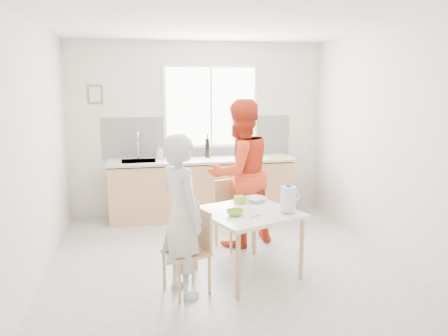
% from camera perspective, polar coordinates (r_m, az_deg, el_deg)
% --- Properties ---
extents(ground, '(4.50, 4.50, 0.00)m').
position_cam_1_polar(ground, '(5.13, 0.38, -12.67)').
color(ground, '#B7B7B2').
rests_on(ground, ground).
extents(room_shell, '(4.50, 4.50, 4.50)m').
position_cam_1_polar(room_shell, '(4.72, 0.40, 5.95)').
color(room_shell, silver).
rests_on(room_shell, ground).
extents(window, '(1.50, 0.06, 1.30)m').
position_cam_1_polar(window, '(6.94, -1.72, 8.02)').
color(window, white).
rests_on(window, room_shell).
extents(backsplash, '(3.00, 0.02, 0.65)m').
position_cam_1_polar(backsplash, '(6.96, -3.34, 4.09)').
color(backsplash, white).
rests_on(backsplash, room_shell).
extents(picture_frame, '(0.22, 0.03, 0.28)m').
position_cam_1_polar(picture_frame, '(6.86, -16.49, 9.22)').
color(picture_frame, '#4F893E').
rests_on(picture_frame, room_shell).
extents(kitchen_counter, '(2.84, 0.64, 1.37)m').
position_cam_1_polar(kitchen_counter, '(6.82, -2.96, -2.95)').
color(kitchen_counter, tan).
rests_on(kitchen_counter, ground).
extents(dining_table, '(1.22, 1.22, 0.72)m').
position_cam_1_polar(dining_table, '(4.71, 3.08, -6.50)').
color(dining_table, white).
rests_on(dining_table, ground).
extents(chair_left, '(0.51, 0.51, 0.84)m').
position_cam_1_polar(chair_left, '(4.42, -4.25, -10.21)').
color(chair_left, tan).
rests_on(chair_left, ground).
extents(chair_far, '(0.51, 0.51, 0.85)m').
position_cam_1_polar(chair_far, '(5.59, 1.01, -5.53)').
color(chair_far, tan).
rests_on(chair_far, ground).
extents(person_white, '(0.57, 0.68, 1.60)m').
position_cam_1_polar(person_white, '(4.26, -5.53, -6.25)').
color(person_white, silver).
rests_on(person_white, ground).
extents(person_red, '(1.11, 1.00, 1.87)m').
position_cam_1_polar(person_red, '(5.55, 2.09, -0.69)').
color(person_red, red).
rests_on(person_red, ground).
extents(bowl_green, '(0.23, 0.23, 0.06)m').
position_cam_1_polar(bowl_green, '(4.53, 1.42, -5.85)').
color(bowl_green, '#77B429').
rests_on(bowl_green, dining_table).
extents(bowl_white, '(0.29, 0.29, 0.06)m').
position_cam_1_polar(bowl_white, '(5.04, 4.17, -4.11)').
color(bowl_white, white).
rests_on(bowl_white, dining_table).
extents(milk_jug, '(0.22, 0.16, 0.29)m').
position_cam_1_polar(milk_jug, '(4.63, 8.43, -3.95)').
color(milk_jug, white).
rests_on(milk_jug, dining_table).
extents(green_box, '(0.13, 0.13, 0.09)m').
position_cam_1_polar(green_box, '(4.95, 2.11, -4.18)').
color(green_box, '#99C82E').
rests_on(green_box, dining_table).
extents(spoon, '(0.13, 0.12, 0.01)m').
position_cam_1_polar(spoon, '(4.47, 3.94, -6.34)').
color(spoon, '#A5A5AA').
rests_on(spoon, dining_table).
extents(cutting_board, '(0.42, 0.37, 0.01)m').
position_cam_1_polar(cutting_board, '(6.86, 6.60, 1.42)').
color(cutting_board, '#7BBC2B').
rests_on(cutting_board, kitchen_counter).
extents(wine_bottle_a, '(0.07, 0.07, 0.32)m').
position_cam_1_polar(wine_bottle_a, '(6.77, -5.19, 2.63)').
color(wine_bottle_a, black).
rests_on(wine_bottle_a, kitchen_counter).
extents(wine_bottle_b, '(0.07, 0.07, 0.30)m').
position_cam_1_polar(wine_bottle_b, '(6.80, -2.19, 2.62)').
color(wine_bottle_b, black).
rests_on(wine_bottle_b, kitchen_counter).
extents(jar_amber, '(0.06, 0.06, 0.16)m').
position_cam_1_polar(jar_amber, '(6.82, -2.02, 2.05)').
color(jar_amber, brown).
rests_on(jar_amber, kitchen_counter).
extents(soap_bottle, '(0.10, 0.10, 0.20)m').
position_cam_1_polar(soap_bottle, '(6.73, -8.37, 2.00)').
color(soap_bottle, '#999999').
rests_on(soap_bottle, kitchen_counter).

